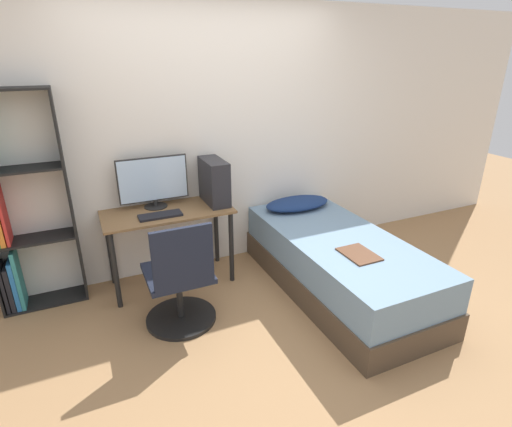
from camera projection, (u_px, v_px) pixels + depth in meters
ground_plane at (276, 338)px, 3.07m from camera, size 14.00×14.00×0.00m
wall_back at (210, 142)px, 3.81m from camera, size 8.00×0.05×2.50m
desk at (169, 223)px, 3.61m from camera, size 1.14×0.53×0.73m
bookshelf at (7, 207)px, 3.14m from camera, size 0.66×0.26×1.81m
office_chair at (180, 287)px, 3.11m from camera, size 0.57×0.57×0.92m
bed at (338, 263)px, 3.62m from camera, size 0.93×2.03×0.53m
pillow at (297, 203)px, 4.13m from camera, size 0.70×0.36×0.11m
magazine at (359, 254)px, 3.20m from camera, size 0.24×0.32×0.01m
monitor at (153, 181)px, 3.57m from camera, size 0.62×0.21×0.46m
keyboard at (160, 215)px, 3.44m from camera, size 0.37×0.15×0.02m
pc_tower at (214, 181)px, 3.69m from camera, size 0.18×0.42×0.41m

